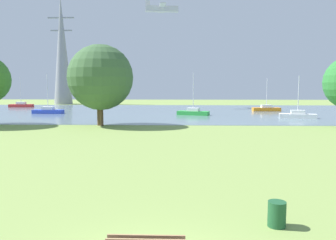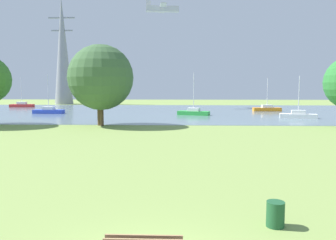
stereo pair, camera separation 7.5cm
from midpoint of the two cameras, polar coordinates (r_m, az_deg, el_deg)
name	(u,v)px [view 1 (the left image)]	position (r m, az deg, el deg)	size (l,w,h in m)	color
ground_plane	(171,136)	(29.54, 0.43, -2.73)	(160.00, 160.00, 0.00)	#7F994C
litter_bin	(277,214)	(11.35, 17.93, -15.06)	(0.56, 0.56, 0.80)	#1E512D
water_surface	(175,112)	(57.37, 1.19, 1.43)	(140.00, 40.00, 0.02)	slate
sailboat_green	(193,112)	(50.68, 4.28, 1.34)	(5.03, 2.93, 6.45)	green
sailboat_red	(21,105)	(76.32, -23.85, 2.36)	(4.86, 1.71, 6.46)	red
sailboat_white	(298,115)	(48.93, 21.26, 0.80)	(5.02, 2.63, 5.80)	white
sailboat_blue	(48,111)	(56.86, -19.86, 1.50)	(4.85, 1.67, 6.32)	blue
sailboat_orange	(266,109)	(61.30, 16.44, 1.89)	(4.82, 1.56, 5.79)	orange
tree_west_near	(98,83)	(37.97, -11.87, 6.14)	(5.66, 5.66, 7.53)	brown
tree_east_far	(101,77)	(37.62, -11.52, 7.15)	(7.20, 7.20, 8.95)	brown
electricity_pylon	(62,51)	(86.46, -17.72, 11.25)	(6.40, 4.40, 25.97)	gray
light_aircraft	(162,9)	(68.49, -1.13, 18.49)	(6.48, 8.47, 2.10)	silver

